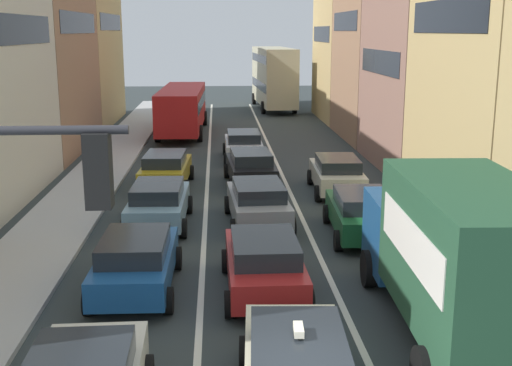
{
  "coord_description": "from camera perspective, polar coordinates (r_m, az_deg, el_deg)",
  "views": [
    {
      "loc": [
        -1.24,
        -8.78,
        6.45
      ],
      "look_at": [
        0.0,
        12.0,
        1.6
      ],
      "focal_mm": 46.04,
      "sensor_mm": 36.0,
      "label": 1
    }
  ],
  "objects": [
    {
      "name": "bus_mid_queue_primary",
      "position": [
        42.14,
        -6.43,
        6.64
      ],
      "size": [
        3.0,
        10.56,
        2.9
      ],
      "rotation": [
        0.0,
        0.0,
        1.55
      ],
      "color": "#B21919",
      "rests_on": "ground"
    },
    {
      "name": "sedan_left_lane_third",
      "position": [
        22.32,
        -8.47,
        -1.71
      ],
      "size": [
        2.15,
        4.34,
        1.49
      ],
      "rotation": [
        0.0,
        0.0,
        1.55
      ],
      "color": "#759EB7",
      "rests_on": "ground"
    },
    {
      "name": "removalist_box_truck",
      "position": [
        14.36,
        16.95,
        -5.64
      ],
      "size": [
        2.94,
        7.78,
        3.58
      ],
      "rotation": [
        0.0,
        0.0,
        1.53
      ],
      "color": "navy",
      "rests_on": "ground"
    },
    {
      "name": "coupe_centre_lane_fourth",
      "position": [
        27.89,
        -0.46,
        1.42
      ],
      "size": [
        2.26,
        4.4,
        1.49
      ],
      "rotation": [
        0.0,
        0.0,
        1.63
      ],
      "color": "black",
      "rests_on": "ground"
    },
    {
      "name": "wagon_left_lane_second",
      "position": [
        16.87,
        -10.39,
        -6.69
      ],
      "size": [
        2.11,
        4.33,
        1.49
      ],
      "rotation": [
        0.0,
        0.0,
        1.56
      ],
      "color": "#194C8C",
      "rests_on": "ground"
    },
    {
      "name": "lane_stripe_left",
      "position": [
        29.5,
        -4.23,
        0.46
      ],
      "size": [
        0.16,
        60.0,
        0.01
      ],
      "primitive_type": "cube",
      "color": "silver",
      "rests_on": "ground"
    },
    {
      "name": "sedan_centre_lane_second",
      "position": [
        16.49,
        0.71,
        -6.93
      ],
      "size": [
        2.1,
        4.32,
        1.49
      ],
      "rotation": [
        0.0,
        0.0,
        1.58
      ],
      "color": "#A51E1E",
      "rests_on": "ground"
    },
    {
      "name": "wagon_right_lane_far",
      "position": [
        26.76,
        7.04,
        0.82
      ],
      "size": [
        2.19,
        4.36,
        1.49
      ],
      "rotation": [
        0.0,
        0.0,
        1.53
      ],
      "color": "beige",
      "rests_on": "ground"
    },
    {
      "name": "lane_stripe_right",
      "position": [
        29.64,
        2.36,
        0.54
      ],
      "size": [
        0.16,
        60.0,
        0.01
      ],
      "primitive_type": "cube",
      "color": "silver",
      "rests_on": "ground"
    },
    {
      "name": "bus_far_queue_secondary",
      "position": [
        55.3,
        1.55,
        9.36
      ],
      "size": [
        3.2,
        10.61,
        5.06
      ],
      "rotation": [
        0.0,
        0.0,
        1.62
      ],
      "color": "#BFB793",
      "rests_on": "ground"
    },
    {
      "name": "building_row_right",
      "position": [
        32.55,
        16.97,
        11.75
      ],
      "size": [
        7.2,
        43.9,
        12.99
      ],
      "rotation": [
        0.0,
        0.0,
        -1.57
      ],
      "color": "tan",
      "rests_on": "ground"
    },
    {
      "name": "sedan_left_lane_fourth",
      "position": [
        27.72,
        -7.85,
        1.22
      ],
      "size": [
        2.23,
        4.38,
        1.49
      ],
      "rotation": [
        0.0,
        0.0,
        1.52
      ],
      "color": "#B29319",
      "rests_on": "ground"
    },
    {
      "name": "sedan_right_lane_behind_truck",
      "position": [
        21.17,
        9.15,
        -2.54
      ],
      "size": [
        2.23,
        4.38,
        1.49
      ],
      "rotation": [
        0.0,
        0.0,
        1.52
      ],
      "color": "#19592D",
      "rests_on": "ground"
    },
    {
      "name": "sedan_centre_lane_fifth",
      "position": [
        33.32,
        -1.1,
        3.34
      ],
      "size": [
        2.08,
        4.31,
        1.49
      ],
      "rotation": [
        0.0,
        0.0,
        1.58
      ],
      "color": "silver",
      "rests_on": "ground"
    },
    {
      "name": "sidewalk_left",
      "position": [
        29.98,
        -13.83,
        0.44
      ],
      "size": [
        2.6,
        64.0,
        0.14
      ],
      "primitive_type": "cube",
      "color": "#B1B1B1",
      "rests_on": "ground"
    },
    {
      "name": "hatchback_centre_lane_third",
      "position": [
        22.17,
        0.18,
        -1.66
      ],
      "size": [
        2.25,
        4.39,
        1.49
      ],
      "rotation": [
        0.0,
        0.0,
        1.62
      ],
      "color": "gray",
      "rests_on": "ground"
    }
  ]
}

